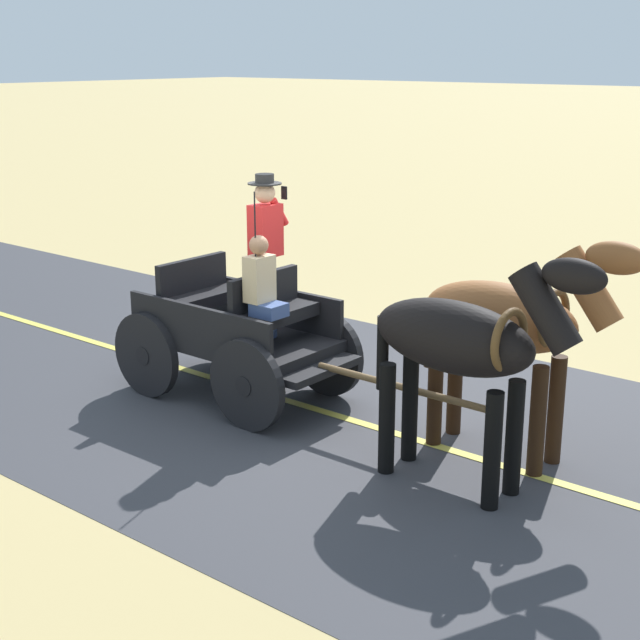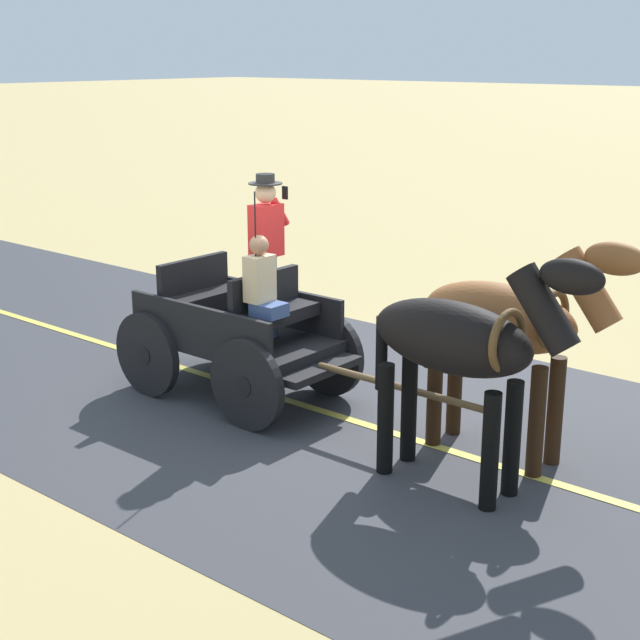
{
  "view_description": "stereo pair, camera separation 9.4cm",
  "coord_description": "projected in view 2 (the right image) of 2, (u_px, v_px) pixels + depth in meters",
  "views": [
    {
      "loc": [
        7.21,
        6.29,
        3.72
      ],
      "look_at": [
        0.2,
        0.6,
        1.1
      ],
      "focal_mm": 51.85,
      "sensor_mm": 36.0,
      "label": 1
    },
    {
      "loc": [
        7.15,
        6.36,
        3.72
      ],
      "look_at": [
        0.2,
        0.6,
        1.1
      ],
      "focal_mm": 51.85,
      "sensor_mm": 36.0,
      "label": 2
    }
  ],
  "objects": [
    {
      "name": "ground_plane",
      "position": [
        290.0,
        402.0,
        10.22
      ],
      "size": [
        200.0,
        200.0,
        0.0
      ],
      "primitive_type": "plane",
      "color": "tan"
    },
    {
      "name": "road_surface",
      "position": [
        290.0,
        401.0,
        10.22
      ],
      "size": [
        6.11,
        160.0,
        0.01
      ],
      "primitive_type": "cube",
      "color": "#38383D",
      "rests_on": "ground"
    },
    {
      "name": "road_centre_stripe",
      "position": [
        290.0,
        401.0,
        10.22
      ],
      "size": [
        0.12,
        160.0,
        0.0
      ],
      "primitive_type": "cube",
      "color": "#DBCC4C",
      "rests_on": "road_surface"
    },
    {
      "name": "horse_drawn_carriage",
      "position": [
        242.0,
        327.0,
        10.17
      ],
      "size": [
        1.42,
        4.5,
        2.5
      ],
      "color": "black",
      "rests_on": "ground"
    },
    {
      "name": "horse_near_side",
      "position": [
        509.0,
        324.0,
        8.47
      ],
      "size": [
        0.58,
        2.13,
        2.21
      ],
      "color": "brown",
      "rests_on": "ground"
    },
    {
      "name": "horse_off_side",
      "position": [
        462.0,
        345.0,
        7.86
      ],
      "size": [
        0.6,
        2.13,
        2.21
      ],
      "color": "black",
      "rests_on": "ground"
    }
  ]
}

